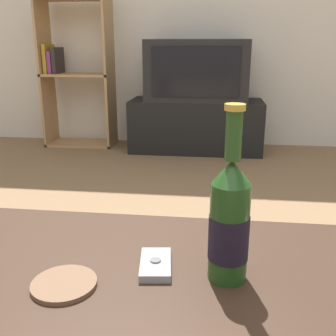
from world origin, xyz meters
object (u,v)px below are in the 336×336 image
Objects in this scene: beer_bottle at (229,222)px; cell_phone at (156,264)px; tv_stand at (196,126)px; bookshelf at (74,73)px; television at (197,71)px.

beer_bottle is 2.86× the size of cell_phone.
tv_stand is 10.28× the size of cell_phone.
cell_phone is (1.11, -2.69, -0.16)m from bookshelf.
television is at bearing 84.32° from cell_phone.
bookshelf is at bearing 114.60° from beer_bottle.
cell_phone is (-0.13, 0.01, -0.10)m from beer_bottle.
bookshelf is 2.98m from beer_bottle.
bookshelf reaches higher than tv_stand.
bookshelf reaches higher than beer_bottle.
television is at bearing -90.00° from tv_stand.
beer_bottle is at bearing -85.84° from tv_stand.
television is 2.62m from cell_phone.
beer_bottle reaches higher than cell_phone.
tv_stand is at bearing -4.37° from bookshelf.
bookshelf is 4.08× the size of beer_bottle.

